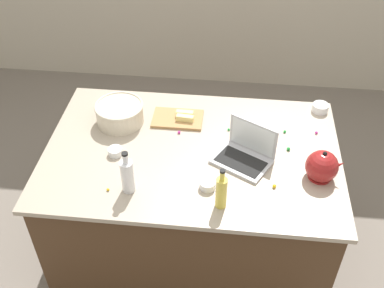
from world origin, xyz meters
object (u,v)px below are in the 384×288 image
bottle_vinegar (127,175)px  bottle_oil (221,192)px  laptop (245,153)px  ramekin_small (208,185)px  mixing_bowl_large (120,113)px  ramekin_wide (320,108)px  cutting_board (178,119)px  butter_stick_left (185,118)px  kettle (322,167)px  butter_stick_right (185,114)px  ramekin_medium (115,151)px

bottle_vinegar → bottle_oil: bearing=-6.9°
laptop → ramekin_small: laptop is taller
mixing_bowl_large → ramekin_wide: (1.27, 0.25, -0.04)m
bottle_oil → cutting_board: bearing=114.4°
ramekin_wide → bottle_vinegar: bearing=-142.8°
bottle_vinegar → ramekin_small: bottle_vinegar is taller
bottle_vinegar → laptop: bearing=26.6°
bottle_oil → butter_stick_left: size_ratio=2.31×
ramekin_wide → kettle: bearing=-95.8°
butter_stick_right → ramekin_small: size_ratio=1.25×
cutting_board → butter_stick_right: (0.04, 0.02, 0.03)m
butter_stick_left → butter_stick_right: bearing=98.3°
laptop → ramekin_small: 0.32m
bottle_oil → kettle: bottle_oil is taller
cutting_board → ramekin_small: size_ratio=3.62×
laptop → butter_stick_right: size_ratio=3.44×
kettle → butter_stick_right: size_ratio=1.94×
kettle → ramekin_wide: size_ratio=2.05×
mixing_bowl_large → butter_stick_left: mixing_bowl_large is taller
kettle → butter_stick_right: bearing=150.7°
kettle → mixing_bowl_large: bearing=162.9°
mixing_bowl_large → bottle_vinegar: bearing=-73.0°
laptop → ramekin_wide: bearing=47.4°
bottle_vinegar → ramekin_medium: size_ratio=3.15×
bottle_oil → butter_stick_left: bottle_oil is taller
butter_stick_left → butter_stick_right: size_ratio=1.00×
butter_stick_right → ramekin_wide: 0.89m
bottle_oil → ramekin_small: bottle_oil is taller
butter_stick_right → mixing_bowl_large: bearing=-168.6°
kettle → ramekin_medium: (-1.17, 0.07, -0.06)m
butter_stick_left → ramekin_wide: butter_stick_left is taller
laptop → bottle_oil: (-0.12, -0.37, 0.06)m
butter_stick_left → ramekin_medium: (-0.37, -0.34, -0.01)m
butter_stick_left → ramekin_small: bearing=-71.2°
mixing_bowl_large → kettle: (1.21, -0.37, 0.01)m
butter_stick_left → ramekin_wide: 0.89m
ramekin_medium → laptop: bearing=2.8°
mixing_bowl_large → ramekin_small: mixing_bowl_large is taller
butter_stick_right → bottle_oil: bearing=-69.2°
cutting_board → butter_stick_left: bearing=-24.2°
bottle_oil → ramekin_small: 0.16m
kettle → butter_stick_left: bearing=153.0°
butter_stick_right → ramekin_wide: bearing=11.1°
butter_stick_left → ramekin_medium: bearing=-137.2°
cutting_board → ramekin_wide: ramekin_wide is taller
kettle → ramekin_small: size_ratio=2.42×
mixing_bowl_large → bottle_oil: bottle_oil is taller
ramekin_small → ramekin_medium: 0.60m
kettle → cutting_board: kettle is taller
cutting_board → ramekin_medium: size_ratio=3.78×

